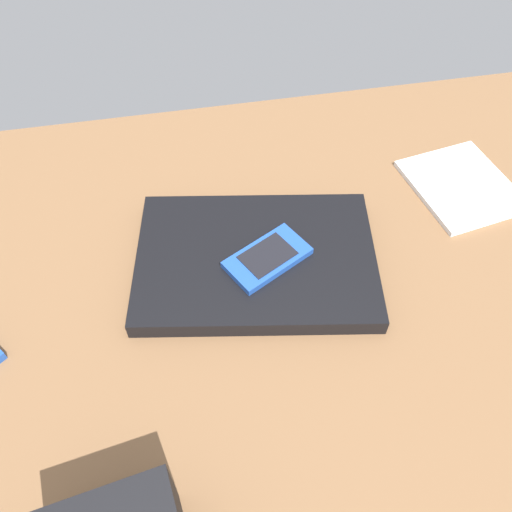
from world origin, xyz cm
name	(u,v)px	position (x,y,z in cm)	size (l,w,h in cm)	color
desk_surface	(244,305)	(0.00, 0.00, 1.50)	(120.00, 80.00, 3.00)	brown
laptop_closed	(256,260)	(2.49, 4.88, 4.19)	(30.62, 21.16, 2.39)	black
cell_phone_on_laptop	(267,258)	(3.73, 3.66, 5.89)	(11.94, 9.97, 1.07)	#1E479E
notepad	(461,186)	(35.09, 13.48, 3.40)	(13.79, 15.59, 0.80)	white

